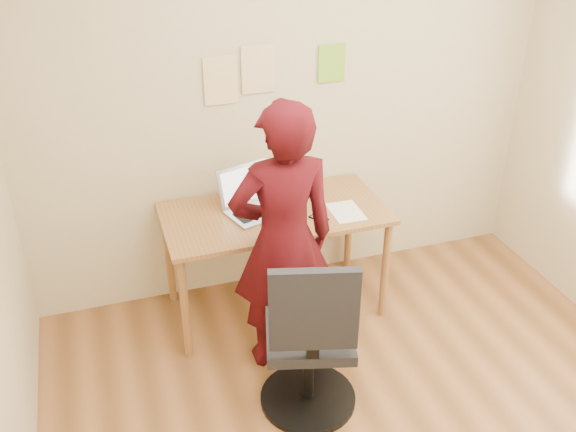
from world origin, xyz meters
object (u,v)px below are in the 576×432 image
object	(u,v)px
desk	(275,224)
office_chair	(310,348)
phone	(319,218)
laptop	(254,203)
person	(283,241)

from	to	relation	value
desk	office_chair	distance (m)	0.97
desk	phone	bearing A→B (deg)	-36.43
laptop	person	world-z (taller)	person
phone	office_chair	size ratio (longest dim) A/B	0.13
desk	person	distance (m)	0.52
office_chair	person	size ratio (longest dim) A/B	0.63
laptop	phone	xyz separation A→B (m)	(0.35, -0.23, -0.05)
laptop	desk	bearing A→B (deg)	-43.17
desk	laptop	xyz separation A→B (m)	(-0.12, 0.06, 0.14)
phone	person	bearing A→B (deg)	-167.76
desk	person	bearing A→B (deg)	-101.45
office_chair	person	xyz separation A→B (m)	(0.00, 0.46, 0.38)
office_chair	desk	bearing A→B (deg)	99.36
desk	laptop	bearing A→B (deg)	153.77
laptop	phone	size ratio (longest dim) A/B	3.40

